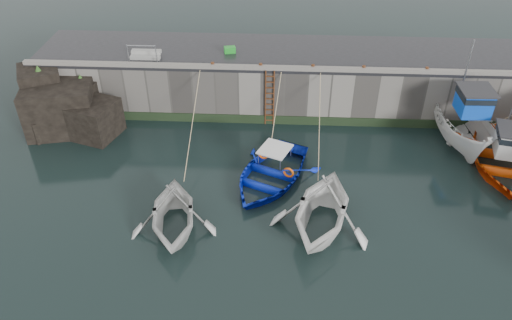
# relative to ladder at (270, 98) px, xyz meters

# --- Properties ---
(ground) EXTENTS (120.00, 120.00, 0.00)m
(ground) POSITION_rel_ladder_xyz_m (2.00, -9.91, -1.59)
(ground) COLOR black
(ground) RESTS_ON ground
(quay_back) EXTENTS (30.00, 5.00, 3.00)m
(quay_back) POSITION_rel_ladder_xyz_m (2.00, 2.59, -0.09)
(quay_back) COLOR slate
(quay_back) RESTS_ON ground
(road_back) EXTENTS (30.00, 5.00, 0.16)m
(road_back) POSITION_rel_ladder_xyz_m (2.00, 2.59, 1.49)
(road_back) COLOR black
(road_back) RESTS_ON quay_back
(kerb_back) EXTENTS (30.00, 0.30, 0.20)m
(kerb_back) POSITION_rel_ladder_xyz_m (2.00, 0.24, 1.67)
(kerb_back) COLOR slate
(kerb_back) RESTS_ON road_back
(algae_back) EXTENTS (30.00, 0.08, 0.50)m
(algae_back) POSITION_rel_ladder_xyz_m (2.00, 0.05, -1.34)
(algae_back) COLOR black
(algae_back) RESTS_ON ground
(rock_outcrop) EXTENTS (5.85, 4.24, 3.41)m
(rock_outcrop) POSITION_rel_ladder_xyz_m (-10.92, -0.80, -0.33)
(rock_outcrop) COLOR black
(rock_outcrop) RESTS_ON ground
(ladder) EXTENTS (0.51, 0.08, 3.20)m
(ladder) POSITION_rel_ladder_xyz_m (0.00, 0.00, 0.00)
(ladder) COLOR #3F1E0F
(ladder) RESTS_ON ground
(boat_near_white) EXTENTS (4.46, 4.96, 2.33)m
(boat_near_white) POSITION_rel_ladder_xyz_m (-3.67, -8.46, -1.59)
(boat_near_white) COLOR silver
(boat_near_white) RESTS_ON ground
(boat_near_white_rope) EXTENTS (0.04, 6.58, 3.10)m
(boat_near_white_rope) POSITION_rel_ladder_xyz_m (-3.67, -2.93, -1.59)
(boat_near_white_rope) COLOR tan
(boat_near_white_rope) RESTS_ON ground
(boat_near_blue) EXTENTS (5.79, 6.60, 1.14)m
(boat_near_blue) POSITION_rel_ladder_xyz_m (0.19, -4.95, -1.59)
(boat_near_blue) COLOR #0D27C8
(boat_near_blue) RESTS_ON ground
(boat_near_blue_rope) EXTENTS (0.04, 3.63, 3.10)m
(boat_near_blue_rope) POSITION_rel_ladder_xyz_m (0.19, -1.18, -1.59)
(boat_near_blue_rope) COLOR tan
(boat_near_blue_rope) RESTS_ON ground
(boat_near_blacktrim) EXTENTS (5.58, 6.07, 2.68)m
(boat_near_blacktrim) POSITION_rel_ladder_xyz_m (2.39, -8.07, -1.59)
(boat_near_blacktrim) COLOR white
(boat_near_blacktrim) RESTS_ON ground
(boat_near_blacktrim_rope) EXTENTS (0.04, 6.22, 3.10)m
(boat_near_blacktrim_rope) POSITION_rel_ladder_xyz_m (2.39, -2.74, -1.59)
(boat_near_blacktrim_rope) COLOR tan
(boat_near_blacktrim_rope) RESTS_ON ground
(boat_far_white) EXTENTS (2.47, 6.22, 5.38)m
(boat_far_white) POSITION_rel_ladder_xyz_m (9.91, -1.16, -0.58)
(boat_far_white) COLOR silver
(boat_far_white) RESTS_ON ground
(boat_far_orange) EXTENTS (6.06, 7.49, 4.37)m
(boat_far_orange) POSITION_rel_ladder_xyz_m (11.49, -3.09, -1.15)
(boat_far_orange) COLOR #F6500C
(boat_far_orange) RESTS_ON ground
(fish_crate) EXTENTS (0.68, 0.51, 0.33)m
(fish_crate) POSITION_rel_ladder_xyz_m (-2.29, 2.27, 1.73)
(fish_crate) COLOR #1B9524
(fish_crate) RESTS_ON road_back
(railing) EXTENTS (1.60, 1.05, 1.00)m
(railing) POSITION_rel_ladder_xyz_m (-6.75, 1.33, 1.77)
(railing) COLOR #A5A8AD
(railing) RESTS_ON road_back
(bollard_a) EXTENTS (0.18, 0.18, 0.28)m
(bollard_a) POSITION_rel_ladder_xyz_m (-3.00, 0.34, 1.71)
(bollard_a) COLOR #3F1E0F
(bollard_a) RESTS_ON road_back
(bollard_b) EXTENTS (0.18, 0.18, 0.28)m
(bollard_b) POSITION_rel_ladder_xyz_m (-0.50, 0.34, 1.71)
(bollard_b) COLOR #3F1E0F
(bollard_b) RESTS_ON road_back
(bollard_c) EXTENTS (0.18, 0.18, 0.28)m
(bollard_c) POSITION_rel_ladder_xyz_m (2.20, 0.34, 1.71)
(bollard_c) COLOR #3F1E0F
(bollard_c) RESTS_ON road_back
(bollard_d) EXTENTS (0.18, 0.18, 0.28)m
(bollard_d) POSITION_rel_ladder_xyz_m (4.80, 0.34, 1.71)
(bollard_d) COLOR #3F1E0F
(bollard_d) RESTS_ON road_back
(bollard_e) EXTENTS (0.18, 0.18, 0.28)m
(bollard_e) POSITION_rel_ladder_xyz_m (8.00, 0.34, 1.71)
(bollard_e) COLOR #3F1E0F
(bollard_e) RESTS_ON road_back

